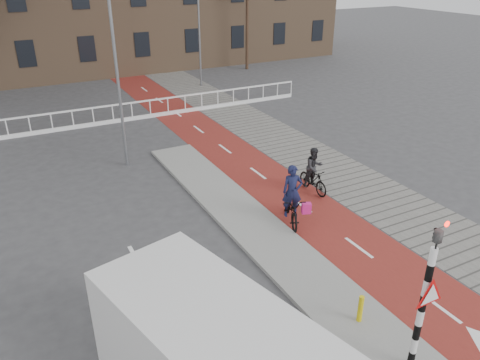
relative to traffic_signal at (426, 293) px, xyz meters
name	(u,v)px	position (x,y,z in m)	size (l,w,h in m)	color
ground	(366,303)	(0.60, 2.02, -1.99)	(120.00, 120.00, 0.00)	#38383A
bike_lane	(235,156)	(2.10, 12.02, -1.98)	(2.50, 60.00, 0.01)	maroon
sidewalk	(289,145)	(4.90, 12.02, -1.98)	(3.00, 60.00, 0.01)	slate
curb_island	(261,233)	(-0.10, 6.02, -1.93)	(1.80, 16.00, 0.12)	gray
traffic_signal	(426,293)	(0.00, 0.00, 0.00)	(0.80, 0.80, 3.68)	black
bollard	(360,309)	(-0.06, 1.54, -1.52)	(0.12, 0.12, 0.69)	#D7BF0B
cyclist_near	(292,204)	(1.15, 6.23, -1.32)	(1.34, 2.00, 1.97)	black
cyclist_far	(313,174)	(3.05, 7.68, -1.27)	(0.73, 1.57, 1.71)	black
railing	(52,126)	(-4.40, 19.02, -1.68)	(28.00, 0.10, 0.99)	silver
tree_right	(247,15)	(11.07, 27.41, 1.96)	(0.23, 0.23, 7.90)	black
streetlight_near	(118,80)	(-2.29, 13.28, 1.56)	(0.12, 0.12, 7.10)	slate
streetlight_right	(199,26)	(5.81, 24.21, 1.84)	(0.12, 0.12, 7.65)	slate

